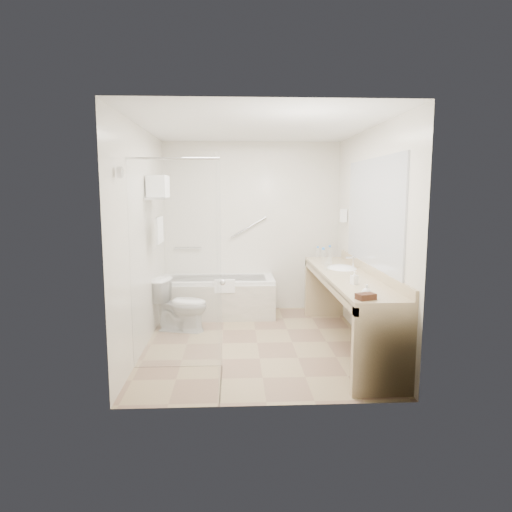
{
  "coord_description": "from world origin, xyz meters",
  "views": [
    {
      "loc": [
        -0.27,
        -5.21,
        1.79
      ],
      "look_at": [
        0.0,
        0.3,
        1.0
      ],
      "focal_mm": 32.0,
      "sensor_mm": 36.0,
      "label": 1
    }
  ],
  "objects_px": {
    "amenity_basket": "(366,296)",
    "water_bottle_left": "(323,257)",
    "vanity_counter": "(347,292)",
    "bathtub": "(218,297)",
    "toilet": "(181,305)"
  },
  "relations": [
    {
      "from": "bathtub",
      "to": "water_bottle_left",
      "type": "bearing_deg",
      "value": -26.8
    },
    {
      "from": "vanity_counter",
      "to": "toilet",
      "type": "xyz_separation_m",
      "value": [
        -1.97,
        0.69,
        -0.3
      ]
    },
    {
      "from": "vanity_counter",
      "to": "water_bottle_left",
      "type": "height_order",
      "value": "water_bottle_left"
    },
    {
      "from": "vanity_counter",
      "to": "water_bottle_left",
      "type": "distance_m",
      "value": 0.77
    },
    {
      "from": "bathtub",
      "to": "water_bottle_left",
      "type": "height_order",
      "value": "water_bottle_left"
    },
    {
      "from": "toilet",
      "to": "amenity_basket",
      "type": "height_order",
      "value": "amenity_basket"
    },
    {
      "from": "amenity_basket",
      "to": "water_bottle_left",
      "type": "distance_m",
      "value": 1.91
    },
    {
      "from": "toilet",
      "to": "bathtub",
      "type": "bearing_deg",
      "value": -19.02
    },
    {
      "from": "amenity_basket",
      "to": "bathtub",
      "type": "bearing_deg",
      "value": 117.88
    },
    {
      "from": "amenity_basket",
      "to": "water_bottle_left",
      "type": "relative_size",
      "value": 0.73
    },
    {
      "from": "amenity_basket",
      "to": "water_bottle_left",
      "type": "xyz_separation_m",
      "value": [
        -0.0,
        1.91,
        0.07
      ]
    },
    {
      "from": "amenity_basket",
      "to": "water_bottle_left",
      "type": "bearing_deg",
      "value": 90.09
    },
    {
      "from": "bathtub",
      "to": "amenity_basket",
      "type": "height_order",
      "value": "amenity_basket"
    },
    {
      "from": "vanity_counter",
      "to": "amenity_basket",
      "type": "xyz_separation_m",
      "value": [
        -0.14,
        -1.22,
        0.24
      ]
    },
    {
      "from": "vanity_counter",
      "to": "toilet",
      "type": "relative_size",
      "value": 3.94
    }
  ]
}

